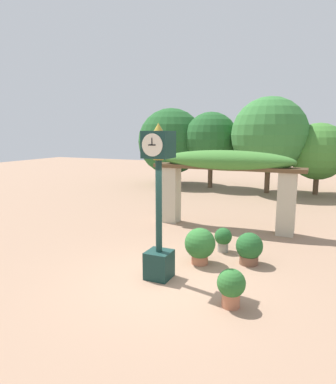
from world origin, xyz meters
name	(u,v)px	position (x,y,z in m)	size (l,w,h in m)	color
ground_plane	(169,280)	(0.00, 0.00, 0.00)	(60.00, 60.00, 0.00)	#9E7A60
pedestal_clock	(159,204)	(-0.26, 0.02, 1.74)	(0.58, 0.63, 3.52)	#14332D
pergola	(226,170)	(0.00, 4.77, 2.04)	(5.23, 1.15, 2.72)	#BCB299
potted_plant_near_left	(231,286)	(1.58, -0.61, 0.42)	(0.55, 0.55, 0.76)	#B26B4C
potted_plant_near_right	(223,238)	(0.61, 2.36, 0.39)	(0.49, 0.49, 0.69)	gray
potted_plant_far_left	(249,248)	(1.46, 1.72, 0.43)	(0.68, 0.68, 0.82)	brown
potted_plant_far_right	(200,245)	(0.31, 1.23, 0.51)	(0.78, 0.78, 0.93)	#B26B4C
tree_line	(245,141)	(-1.13, 13.10, 2.86)	(15.18, 4.93, 5.23)	brown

